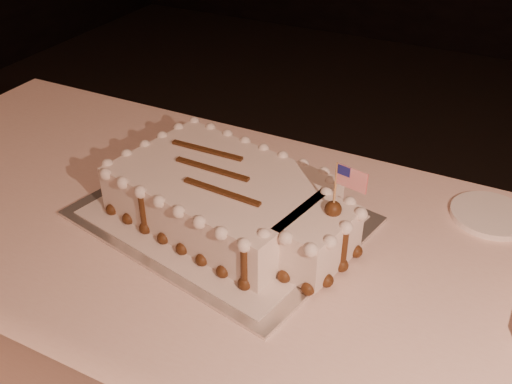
% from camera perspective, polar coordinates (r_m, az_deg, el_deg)
% --- Properties ---
extents(cake_board, '(0.61, 0.51, 0.01)m').
position_cam_1_polar(cake_board, '(1.17, -3.50, -2.44)').
color(cake_board, silver).
rests_on(cake_board, banquet_table).
extents(doily, '(0.55, 0.46, 0.00)m').
position_cam_1_polar(doily, '(1.17, -3.51, -2.24)').
color(doily, silver).
rests_on(doily, cake_board).
extents(sheet_cake, '(0.53, 0.36, 0.20)m').
position_cam_1_polar(sheet_cake, '(1.12, -2.50, -0.73)').
color(sheet_cake, white).
rests_on(sheet_cake, doily).
extents(side_plate, '(0.16, 0.16, 0.01)m').
position_cam_1_polar(side_plate, '(1.26, 22.36, -2.13)').
color(side_plate, white).
rests_on(side_plate, banquet_table).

